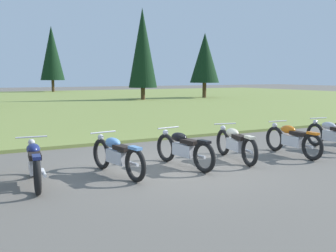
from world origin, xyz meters
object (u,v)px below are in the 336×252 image
(motorcycle_sky_blue, at_px, (117,155))
(motorcycle_cream, at_px, (235,143))
(motorcycle_black, at_px, (184,148))
(motorcycle_navy, at_px, (34,163))
(motorcycle_orange, at_px, (292,139))
(motorcycle_silver, at_px, (333,135))

(motorcycle_sky_blue, height_order, motorcycle_cream, same)
(motorcycle_black, bearing_deg, motorcycle_cream, 0.12)
(motorcycle_navy, xyz_separation_m, motorcycle_cream, (4.83, -0.03, 0.00))
(motorcycle_cream, bearing_deg, motorcycle_orange, -7.29)
(motorcycle_cream, bearing_deg, motorcycle_sky_blue, 179.88)
(motorcycle_navy, height_order, motorcycle_orange, same)
(motorcycle_cream, relative_size, motorcycle_orange, 0.99)
(motorcycle_cream, bearing_deg, motorcycle_silver, -3.15)
(motorcycle_sky_blue, bearing_deg, motorcycle_silver, -1.68)
(motorcycle_navy, bearing_deg, motorcycle_silver, -1.53)
(motorcycle_sky_blue, bearing_deg, motorcycle_orange, -2.66)
(motorcycle_sky_blue, distance_m, motorcycle_cream, 3.15)
(motorcycle_orange, bearing_deg, motorcycle_cream, 172.71)
(motorcycle_sky_blue, height_order, motorcycle_silver, same)
(motorcycle_cream, xyz_separation_m, motorcycle_orange, (1.72, -0.22, 0.00))
(motorcycle_orange, bearing_deg, motorcycle_navy, 177.78)
(motorcycle_silver, bearing_deg, motorcycle_orange, -178.72)
(motorcycle_silver, bearing_deg, motorcycle_black, 177.87)
(motorcycle_black, height_order, motorcycle_orange, same)
(motorcycle_sky_blue, bearing_deg, motorcycle_cream, -0.12)
(motorcycle_black, bearing_deg, motorcycle_orange, -3.85)
(motorcycle_cream, height_order, motorcycle_orange, same)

